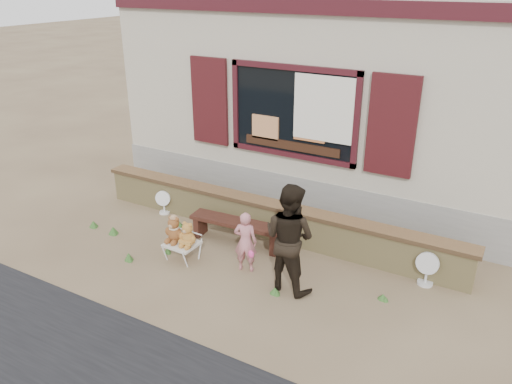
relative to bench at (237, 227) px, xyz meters
The scene contains 12 objects.
ground 0.66m from the bench, 56.73° to the right, with size 80.00×80.00×0.00m, color brown.
shopfront 4.36m from the bench, 85.50° to the left, with size 8.04×5.13×4.00m.
brick_wall 0.61m from the bench, 58.69° to the left, with size 7.10×0.36×0.67m.
bench is the anchor object (origin of this frame).
folding_chair 1.04m from the bench, 118.47° to the right, with size 0.52×0.46×0.31m.
teddy_bear_left 1.13m from the bench, 124.97° to the right, with size 0.33×0.29×0.45m, color brown, non-canonical shape.
teddy_bear_right 1.00m from the bench, 111.15° to the right, with size 0.31×0.27×0.43m, color #98652A, non-canonical shape.
child 0.89m from the bench, 49.51° to the right, with size 0.37×0.24×1.01m, color #D17C84.
adult 1.65m from the bench, 29.15° to the right, with size 0.81×0.63×1.67m, color black.
fan_left 1.90m from the bench, behind, with size 0.31×0.20×0.48m.
fan_right 3.17m from the bench, ahead, with size 0.35×0.24×0.56m.
grass_tufts 1.27m from the bench, 145.84° to the right, with size 5.52×1.50×0.14m.
Camera 1 is at (3.74, -6.04, 4.32)m, focal length 35.00 mm.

